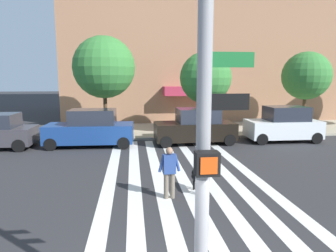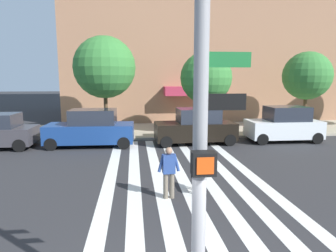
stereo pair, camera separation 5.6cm
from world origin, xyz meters
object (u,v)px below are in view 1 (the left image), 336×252
street_tree_further (306,76)px  dog_on_leash (197,179)px  street_tree_middle (206,78)px  parked_car_third_in_line (195,127)px  parked_car_fourth_in_line (284,125)px  pedestrian_dog_walker (169,170)px  street_tree_nearest (104,67)px  parked_car_behind_first (91,129)px  traffic_light_pole (206,96)px

street_tree_further → dog_on_leash: street_tree_further is taller
street_tree_further → street_tree_middle: bearing=-170.9°
parked_car_third_in_line → street_tree_further: 9.77m
parked_car_fourth_in_line → pedestrian_dog_walker: size_ratio=2.60×
parked_car_fourth_in_line → street_tree_nearest: (-10.65, 2.69, 3.41)m
street_tree_middle → dog_on_leash: street_tree_middle is taller
street_tree_nearest → pedestrian_dog_walker: (2.82, -10.50, -3.48)m
parked_car_behind_first → parked_car_third_in_line: size_ratio=1.04×
traffic_light_pole → parked_car_fourth_in_line: bearing=58.7°
parked_car_fourth_in_line → dog_on_leash: parked_car_fourth_in_line is taller
parked_car_behind_first → pedestrian_dog_walker: bearing=-66.4°
parked_car_behind_first → street_tree_further: size_ratio=0.88×
parked_car_third_in_line → street_tree_nearest: size_ratio=0.74×
street_tree_nearest → street_tree_middle: 6.43m
parked_car_behind_first → street_tree_further: (14.55, 3.43, 2.93)m
dog_on_leash → parked_car_third_in_line: bearing=78.6°
street_tree_nearest → pedestrian_dog_walker: 11.42m
street_tree_nearest → street_tree_further: 13.98m
parked_car_third_in_line → parked_car_fourth_in_line: size_ratio=1.08×
parked_car_fourth_in_line → street_tree_nearest: street_tree_nearest is taller
traffic_light_pole → parked_car_behind_first: 13.87m
parked_car_behind_first → parked_car_fourth_in_line: parked_car_fourth_in_line is taller
street_tree_middle → street_tree_further: (7.57, 1.21, 0.15)m
parked_car_third_in_line → dog_on_leash: 7.53m
street_tree_further → pedestrian_dog_walker: size_ratio=3.32×
street_tree_nearest → dog_on_leash: 11.46m
street_tree_nearest → street_tree_middle: (6.38, -0.46, -0.65)m
street_tree_nearest → street_tree_middle: size_ratio=1.18×
parked_car_behind_first → parked_car_third_in_line: 5.89m
traffic_light_pole → parked_car_behind_first: traffic_light_pole is taller
parked_car_behind_first → parked_car_fourth_in_line: (11.24, 0.00, 0.03)m
street_tree_further → parked_car_behind_first: bearing=-166.7°
pedestrian_dog_walker → parked_car_behind_first: bearing=113.6°
street_tree_further → traffic_light_pole: bearing=-124.3°
street_tree_further → parked_car_third_in_line: bearing=-158.4°
street_tree_middle → street_tree_further: street_tree_further is taller
parked_car_third_in_line → street_tree_middle: size_ratio=0.87×
pedestrian_dog_walker → traffic_light_pole: bearing=-92.5°
street_tree_further → dog_on_leash: bearing=-133.2°
pedestrian_dog_walker → dog_on_leash: 1.19m
pedestrian_dog_walker → parked_car_fourth_in_line: bearing=44.9°
traffic_light_pole → parked_car_fourth_in_line: size_ratio=1.36×
traffic_light_pole → dog_on_leash: bearing=78.2°
traffic_light_pole → street_tree_middle: bearing=76.2°
traffic_light_pole → pedestrian_dog_walker: (0.24, 5.44, -2.59)m
dog_on_leash → traffic_light_pole: bearing=-101.8°
street_tree_nearest → dog_on_leash: (3.80, -10.05, -3.96)m
parked_car_third_in_line → street_tree_middle: 3.73m
parked_car_fourth_in_line → street_tree_nearest: bearing=165.8°
traffic_light_pole → street_tree_nearest: 16.18m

